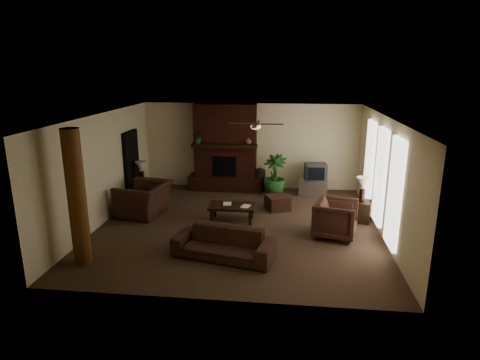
# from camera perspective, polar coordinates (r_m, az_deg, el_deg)

# --- Properties ---
(room_shell) EXTENTS (7.00, 7.00, 7.00)m
(room_shell) POSITION_cam_1_polar(r_m,az_deg,el_deg) (10.10, -0.26, 1.04)
(room_shell) COLOR #4E3827
(room_shell) RESTS_ON ground
(fireplace) EXTENTS (2.40, 0.70, 2.80)m
(fireplace) POSITION_cam_1_polar(r_m,az_deg,el_deg) (13.37, -2.05, 3.54)
(fireplace) COLOR #441B12
(fireplace) RESTS_ON ground
(windows) EXTENTS (0.08, 3.65, 2.35)m
(windows) POSITION_cam_1_polar(r_m,az_deg,el_deg) (10.50, 18.92, 0.46)
(windows) COLOR white
(windows) RESTS_ON ground
(log_column) EXTENTS (0.36, 0.36, 2.80)m
(log_column) POSITION_cam_1_polar(r_m,az_deg,el_deg) (8.76, -21.78, -2.38)
(log_column) COLOR brown
(log_column) RESTS_ON ground
(doorway) EXTENTS (0.10, 1.00, 2.10)m
(doorway) POSITION_cam_1_polar(r_m,az_deg,el_deg) (12.73, -14.85, 1.92)
(doorway) COLOR black
(doorway) RESTS_ON ground
(ceiling_fan) EXTENTS (1.35, 1.35, 0.37)m
(ceiling_fan) POSITION_cam_1_polar(r_m,az_deg,el_deg) (10.14, 2.20, 7.59)
(ceiling_fan) COLOR black
(ceiling_fan) RESTS_ON ceiling
(sofa) EXTENTS (2.22, 1.08, 0.83)m
(sofa) POSITION_cam_1_polar(r_m,az_deg,el_deg) (8.73, -2.28, -8.17)
(sofa) COLOR #3F241B
(sofa) RESTS_ON ground
(armchair_left) EXTENTS (1.07, 1.46, 1.17)m
(armchair_left) POSITION_cam_1_polar(r_m,az_deg,el_deg) (11.44, -13.30, -1.90)
(armchair_left) COLOR #3F241B
(armchair_left) RESTS_ON ground
(armchair_right) EXTENTS (1.09, 1.14, 0.98)m
(armchair_right) POSITION_cam_1_polar(r_m,az_deg,el_deg) (9.97, 13.19, -5.06)
(armchair_right) COLOR #3F241B
(armchair_right) RESTS_ON ground
(coffee_table) EXTENTS (1.20, 0.70, 0.43)m
(coffee_table) POSITION_cam_1_polar(r_m,az_deg,el_deg) (10.74, -1.10, -3.81)
(coffee_table) COLOR black
(coffee_table) RESTS_ON ground
(ottoman) EXTENTS (0.79, 0.79, 0.40)m
(ottoman) POSITION_cam_1_polar(r_m,az_deg,el_deg) (11.68, 5.27, -3.16)
(ottoman) COLOR #3F241B
(ottoman) RESTS_ON ground
(tv_stand) EXTENTS (0.93, 0.65, 0.50)m
(tv_stand) POSITION_cam_1_polar(r_m,az_deg,el_deg) (13.09, 10.16, -1.05)
(tv_stand) COLOR #B8B8BB
(tv_stand) RESTS_ON ground
(tv) EXTENTS (0.70, 0.59, 0.52)m
(tv) POSITION_cam_1_polar(r_m,az_deg,el_deg) (12.97, 10.48, 1.11)
(tv) COLOR #353537
(tv) RESTS_ON tv_stand
(floor_vase) EXTENTS (0.34, 0.34, 0.77)m
(floor_vase) POSITION_cam_1_polar(r_m,az_deg,el_deg) (13.36, 2.83, 0.32)
(floor_vase) COLOR #2D2019
(floor_vase) RESTS_ON ground
(floor_plant) EXTENTS (1.07, 1.44, 0.72)m
(floor_plant) POSITION_cam_1_polar(r_m,az_deg,el_deg) (12.93, 4.83, -0.56)
(floor_plant) COLOR #275321
(floor_plant) RESTS_ON ground
(side_table_left) EXTENTS (0.50, 0.50, 0.55)m
(side_table_left) POSITION_cam_1_polar(r_m,az_deg,el_deg) (12.73, -13.20, -1.58)
(side_table_left) COLOR black
(side_table_left) RESTS_ON ground
(lamp_left) EXTENTS (0.38, 0.38, 0.65)m
(lamp_left) POSITION_cam_1_polar(r_m,az_deg,el_deg) (12.58, -13.58, 1.62)
(lamp_left) COLOR black
(lamp_left) RESTS_ON side_table_left
(side_table_right) EXTENTS (0.61, 0.61, 0.55)m
(side_table_right) POSITION_cam_1_polar(r_m,az_deg,el_deg) (11.20, 16.44, -4.17)
(side_table_right) COLOR black
(side_table_right) RESTS_ON ground
(lamp_right) EXTENTS (0.44, 0.44, 0.65)m
(lamp_right) POSITION_cam_1_polar(r_m,az_deg,el_deg) (10.96, 16.75, -0.64)
(lamp_right) COLOR black
(lamp_right) RESTS_ON side_table_right
(mantel_plant) EXTENTS (0.42, 0.46, 0.33)m
(mantel_plant) POSITION_cam_1_polar(r_m,az_deg,el_deg) (13.18, -5.85, 5.81)
(mantel_plant) COLOR #275321
(mantel_plant) RESTS_ON fireplace
(mantel_vase) EXTENTS (0.24, 0.25, 0.22)m
(mantel_vase) POSITION_cam_1_polar(r_m,az_deg,el_deg) (12.99, 1.14, 5.50)
(mantel_vase) COLOR brown
(mantel_vase) RESTS_ON fireplace
(book_a) EXTENTS (0.22, 0.05, 0.29)m
(book_a) POSITION_cam_1_polar(r_m,az_deg,el_deg) (10.73, -2.38, -2.69)
(book_a) COLOR #999999
(book_a) RESTS_ON coffee_table
(book_b) EXTENTS (0.21, 0.08, 0.29)m
(book_b) POSITION_cam_1_polar(r_m,az_deg,el_deg) (10.58, 0.24, -2.94)
(book_b) COLOR #999999
(book_b) RESTS_ON coffee_table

